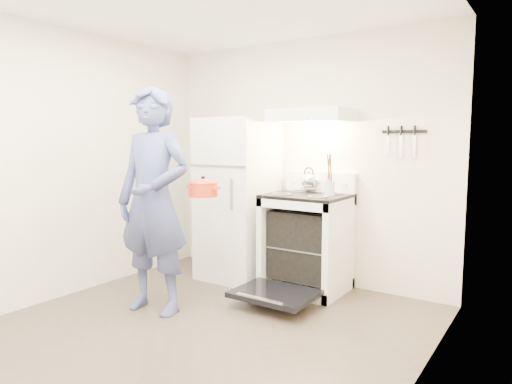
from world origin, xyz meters
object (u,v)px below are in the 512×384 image
refrigerator (238,199)px  tea_kettle (309,180)px  stove_body (307,244)px  person (154,201)px  dutch_oven (203,190)px

refrigerator → tea_kettle: size_ratio=6.85×
stove_body → person: person is taller
stove_body → tea_kettle: tea_kettle is taller
stove_body → person: 1.56m
stove_body → dutch_oven: dutch_oven is taller
person → dutch_oven: bearing=24.4°
refrigerator → stove_body: bearing=1.8°
person → dutch_oven: (0.35, 0.23, 0.10)m
refrigerator → person: person is taller
tea_kettle → dutch_oven: (-0.38, -1.21, -0.02)m
tea_kettle → person: bearing=-116.9°
refrigerator → stove_body: size_ratio=1.85×
person → dutch_oven: size_ratio=6.00×
stove_body → refrigerator: bearing=-178.2°
person → dutch_oven: 0.43m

